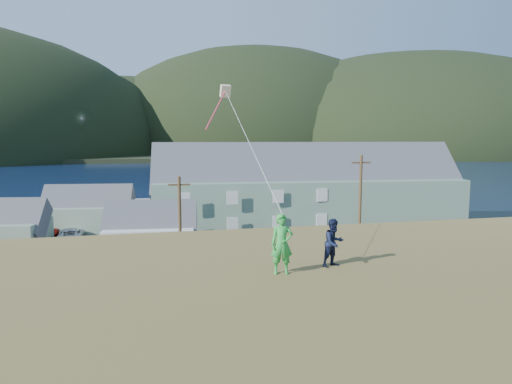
% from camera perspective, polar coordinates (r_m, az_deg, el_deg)
% --- Properties ---
extents(ground, '(900.00, 900.00, 0.00)m').
position_cam_1_polar(ground, '(33.98, -9.47, -12.54)').
color(ground, '#0A1638').
rests_on(ground, ground).
extents(grass_strip, '(110.00, 8.00, 0.10)m').
position_cam_1_polar(grass_strip, '(32.09, -9.27, -13.63)').
color(grass_strip, '#4C3D19').
rests_on(grass_strip, ground).
extents(waterfront_lot, '(72.00, 36.00, 0.12)m').
position_cam_1_polar(waterfront_lot, '(50.32, -10.52, -6.08)').
color(waterfront_lot, '#28282B').
rests_on(waterfront_lot, ground).
extents(wharf, '(26.00, 14.00, 0.90)m').
position_cam_1_polar(wharf, '(72.98, -15.88, -1.90)').
color(wharf, gray).
rests_on(wharf, ground).
extents(far_shore, '(900.00, 320.00, 2.00)m').
position_cam_1_polar(far_shore, '(362.18, -12.29, 5.10)').
color(far_shore, black).
rests_on(far_shore, ground).
extents(far_hills, '(760.00, 265.00, 143.00)m').
position_cam_1_polar(far_hills, '(313.75, -5.71, 5.15)').
color(far_hills, black).
rests_on(far_hills, ground).
extents(lodge, '(37.13, 12.84, 12.83)m').
position_cam_1_polar(lodge, '(55.37, 6.37, 0.28)').
color(lodge, slate).
rests_on(lodge, waterfront_lot).
extents(shed_white, '(8.82, 6.35, 6.63)m').
position_cam_1_polar(shed_white, '(42.80, -12.99, -5.03)').
color(shed_white, silver).
rests_on(shed_white, waterfront_lot).
extents(shed_palegreen_far, '(10.84, 6.96, 6.89)m').
position_cam_1_polar(shed_palegreen_far, '(57.38, -20.21, -2.18)').
color(shed_palegreen_far, gray).
rests_on(shed_palegreen_far, waterfront_lot).
extents(utility_poles, '(32.63, 0.24, 9.80)m').
position_cam_1_polar(utility_poles, '(34.15, -11.79, -4.19)').
color(utility_poles, '#47331E').
rests_on(utility_poles, waterfront_lot).
extents(parked_cars, '(24.80, 12.11, 1.58)m').
position_cam_1_polar(parked_cars, '(54.32, -20.84, -4.60)').
color(parked_cars, white).
rests_on(parked_cars, waterfront_lot).
extents(kite_flyer_green, '(0.72, 0.53, 1.80)m').
position_cam_1_polar(kite_flyer_green, '(13.58, 3.25, -6.51)').
color(kite_flyer_green, green).
rests_on(kite_flyer_green, hillside).
extents(kite_flyer_navy, '(0.89, 0.79, 1.52)m').
position_cam_1_polar(kite_flyer_navy, '(14.55, 9.69, -6.27)').
color(kite_flyer_navy, '#141A37').
rests_on(kite_flyer_navy, hillside).
extents(kite_rig, '(0.88, 4.54, 9.63)m').
position_cam_1_polar(kite_rig, '(21.28, -3.94, 12.00)').
color(kite_rig, beige).
rests_on(kite_rig, ground).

